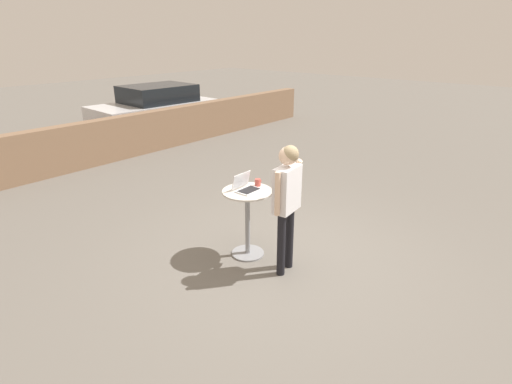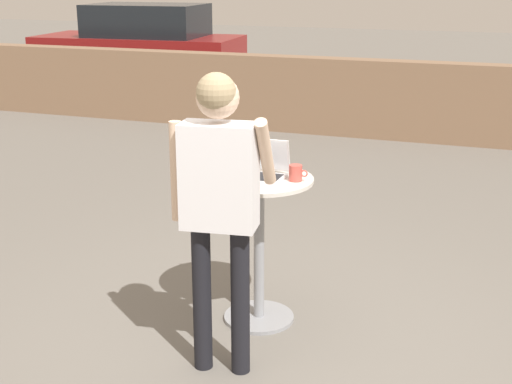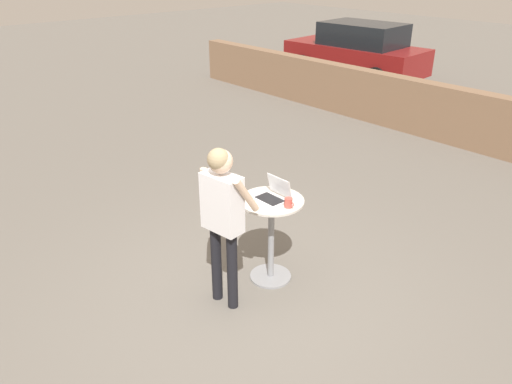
{
  "view_description": "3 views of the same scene",
  "coord_description": "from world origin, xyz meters",
  "px_view_note": "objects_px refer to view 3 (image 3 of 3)",
  "views": [
    {
      "loc": [
        -4.05,
        -2.92,
        3.02
      ],
      "look_at": [
        -0.14,
        0.41,
        0.98
      ],
      "focal_mm": 28.0,
      "sensor_mm": 36.0,
      "label": 1
    },
    {
      "loc": [
        1.24,
        -3.62,
        2.28
      ],
      "look_at": [
        -0.21,
        0.42,
        0.93
      ],
      "focal_mm": 50.0,
      "sensor_mm": 36.0,
      "label": 2
    },
    {
      "loc": [
        3.23,
        -2.8,
        3.4
      ],
      "look_at": [
        -0.18,
        0.24,
        1.19
      ],
      "focal_mm": 35.0,
      "sensor_mm": 36.0,
      "label": 3
    }
  ],
  "objects_px": {
    "cafe_table": "(271,229)",
    "parked_car_near_street": "(357,52)",
    "laptop": "(273,195)",
    "standing_person": "(222,208)",
    "coffee_mug": "(288,203)"
  },
  "relations": [
    {
      "from": "cafe_table",
      "to": "standing_person",
      "type": "relative_size",
      "value": 0.57
    },
    {
      "from": "standing_person",
      "to": "parked_car_near_street",
      "type": "xyz_separation_m",
      "value": [
        -5.45,
        9.15,
        -0.31
      ]
    },
    {
      "from": "coffee_mug",
      "to": "standing_person",
      "type": "xyz_separation_m",
      "value": [
        -0.24,
        -0.68,
        0.08
      ]
    },
    {
      "from": "cafe_table",
      "to": "laptop",
      "type": "distance_m",
      "value": 0.41
    },
    {
      "from": "cafe_table",
      "to": "laptop",
      "type": "relative_size",
      "value": 3.0
    },
    {
      "from": "laptop",
      "to": "standing_person",
      "type": "bearing_deg",
      "value": -89.75
    },
    {
      "from": "cafe_table",
      "to": "parked_car_near_street",
      "type": "bearing_deg",
      "value": 122.72
    },
    {
      "from": "standing_person",
      "to": "coffee_mug",
      "type": "bearing_deg",
      "value": 70.86
    },
    {
      "from": "cafe_table",
      "to": "standing_person",
      "type": "xyz_separation_m",
      "value": [
        0.0,
        -0.67,
        0.49
      ]
    },
    {
      "from": "cafe_table",
      "to": "coffee_mug",
      "type": "xyz_separation_m",
      "value": [
        0.24,
        0.01,
        0.41
      ]
    },
    {
      "from": "laptop",
      "to": "parked_car_near_street",
      "type": "relative_size",
      "value": 0.08
    },
    {
      "from": "cafe_table",
      "to": "standing_person",
      "type": "bearing_deg",
      "value": -89.76
    },
    {
      "from": "coffee_mug",
      "to": "laptop",
      "type": "bearing_deg",
      "value": 177.31
    },
    {
      "from": "coffee_mug",
      "to": "standing_person",
      "type": "relative_size",
      "value": 0.07
    },
    {
      "from": "cafe_table",
      "to": "coffee_mug",
      "type": "distance_m",
      "value": 0.47
    }
  ]
}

